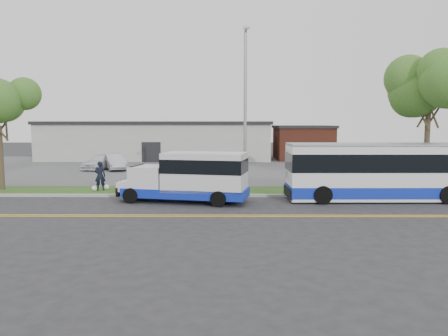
{
  "coord_description": "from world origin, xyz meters",
  "views": [
    {
      "loc": [
        1.9,
        -23.43,
        4.2
      ],
      "look_at": [
        1.74,
        1.6,
        1.6
      ],
      "focal_mm": 35.0,
      "sensor_mm": 36.0,
      "label": 1
    }
  ],
  "objects_px": {
    "tree_east": "(429,89)",
    "parked_car_b": "(100,162)",
    "shuttle_bus": "(193,176)",
    "transit_bus": "(390,172)",
    "parked_car_a": "(115,162)",
    "streetlight_near": "(245,105)",
    "pedestrian": "(100,176)"
  },
  "relations": [
    {
      "from": "pedestrian",
      "to": "parked_car_b",
      "type": "height_order",
      "value": "pedestrian"
    },
    {
      "from": "pedestrian",
      "to": "shuttle_bus",
      "type": "bearing_deg",
      "value": 136.22
    },
    {
      "from": "tree_east",
      "to": "transit_bus",
      "type": "bearing_deg",
      "value": -138.32
    },
    {
      "from": "shuttle_bus",
      "to": "pedestrian",
      "type": "bearing_deg",
      "value": 162.17
    },
    {
      "from": "streetlight_near",
      "to": "parked_car_b",
      "type": "distance_m",
      "value": 17.94
    },
    {
      "from": "streetlight_near",
      "to": "transit_bus",
      "type": "distance_m",
      "value": 8.98
    },
    {
      "from": "streetlight_near",
      "to": "shuttle_bus",
      "type": "relative_size",
      "value": 1.32
    },
    {
      "from": "transit_bus",
      "to": "parked_car_b",
      "type": "bearing_deg",
      "value": 142.81
    },
    {
      "from": "streetlight_near",
      "to": "parked_car_b",
      "type": "bearing_deg",
      "value": 135.17
    },
    {
      "from": "parked_car_a",
      "to": "parked_car_b",
      "type": "distance_m",
      "value": 1.56
    },
    {
      "from": "tree_east",
      "to": "shuttle_bus",
      "type": "xyz_separation_m",
      "value": [
        -13.9,
        -3.55,
        -4.79
      ]
    },
    {
      "from": "transit_bus",
      "to": "parked_car_a",
      "type": "height_order",
      "value": "transit_bus"
    },
    {
      "from": "transit_bus",
      "to": "tree_east",
      "type": "bearing_deg",
      "value": 40.99
    },
    {
      "from": "streetlight_near",
      "to": "pedestrian",
      "type": "height_order",
      "value": "streetlight_near"
    },
    {
      "from": "parked_car_a",
      "to": "parked_car_b",
      "type": "height_order",
      "value": "parked_car_a"
    },
    {
      "from": "tree_east",
      "to": "parked_car_a",
      "type": "height_order",
      "value": "tree_east"
    },
    {
      "from": "shuttle_bus",
      "to": "pedestrian",
      "type": "relative_size",
      "value": 4.04
    },
    {
      "from": "tree_east",
      "to": "parked_car_b",
      "type": "xyz_separation_m",
      "value": [
        -23.32,
        11.97,
        -5.47
      ]
    },
    {
      "from": "parked_car_a",
      "to": "shuttle_bus",
      "type": "bearing_deg",
      "value": -85.2
    },
    {
      "from": "pedestrian",
      "to": "parked_car_a",
      "type": "xyz_separation_m",
      "value": [
        -2.05,
        11.6,
        -0.21
      ]
    },
    {
      "from": "transit_bus",
      "to": "parked_car_a",
      "type": "distance_m",
      "value": 23.5
    },
    {
      "from": "pedestrian",
      "to": "parked_car_b",
      "type": "bearing_deg",
      "value": -87.83
    },
    {
      "from": "parked_car_a",
      "to": "tree_east",
      "type": "bearing_deg",
      "value": -50.77
    },
    {
      "from": "pedestrian",
      "to": "parked_car_a",
      "type": "distance_m",
      "value": 11.78
    },
    {
      "from": "streetlight_near",
      "to": "pedestrian",
      "type": "distance_m",
      "value": 9.78
    },
    {
      "from": "shuttle_bus",
      "to": "parked_car_b",
      "type": "xyz_separation_m",
      "value": [
        -9.41,
        15.52,
        -0.68
      ]
    },
    {
      "from": "pedestrian",
      "to": "parked_car_a",
      "type": "relative_size",
      "value": 0.43
    },
    {
      "from": "streetlight_near",
      "to": "shuttle_bus",
      "type": "bearing_deg",
      "value": -131.55
    },
    {
      "from": "parked_car_b",
      "to": "streetlight_near",
      "type": "bearing_deg",
      "value": -31.48
    },
    {
      "from": "shuttle_bus",
      "to": "parked_car_a",
      "type": "height_order",
      "value": "shuttle_bus"
    },
    {
      "from": "streetlight_near",
      "to": "parked_car_b",
      "type": "relative_size",
      "value": 2.17
    },
    {
      "from": "streetlight_near",
      "to": "transit_bus",
      "type": "xyz_separation_m",
      "value": [
        7.76,
        -2.61,
        -3.67
      ]
    }
  ]
}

